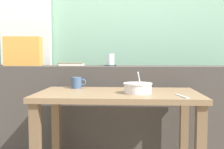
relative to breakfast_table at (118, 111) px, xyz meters
The scene contains 11 objects.
outdoor_backdrop 1.47m from the breakfast_table, 92.15° to the left, with size 4.80×0.08×2.80m, color #84B293.
curtain_left_panel 1.69m from the breakfast_table, 133.25° to the left, with size 0.56×0.06×2.50m, color silver.
dark_console_ledge 0.60m from the breakfast_table, 94.63° to the left, with size 2.80×0.38×0.89m, color #423D38.
breakfast_table is the anchor object (origin of this frame).
coaster_square 0.68m from the breakfast_table, 98.62° to the left, with size 0.10×0.10×0.01m, color black.
juice_glass 0.71m from the breakfast_table, 98.62° to the left, with size 0.07×0.07×0.10m.
closed_book 0.77m from the breakfast_table, 128.41° to the left, with size 0.22×0.14×0.03m.
throw_pillow 1.13m from the breakfast_table, 147.04° to the left, with size 0.32×0.14×0.26m, color #D18938.
soup_bowl 0.22m from the breakfast_table, 19.81° to the right, with size 0.19×0.19×0.15m.
fork_utensil 0.45m from the breakfast_table, 23.81° to the right, with size 0.02×0.17×0.01m, color silver.
ceramic_mug 0.42m from the breakfast_table, 148.45° to the left, with size 0.11×0.08×0.08m.
Camera 1 is at (0.12, -1.88, 0.99)m, focal length 43.97 mm.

